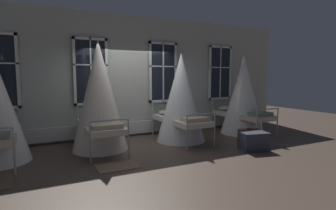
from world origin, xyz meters
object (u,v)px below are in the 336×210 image
cot_third (181,99)px  suitcase_dark (249,138)px  cot_second (99,97)px  travel_trunk (254,141)px  cot_fourth (243,96)px

cot_third → suitcase_dark: cot_third is taller
cot_second → travel_trunk: cot_second is taller
cot_second → suitcase_dark: cot_second is taller
cot_second → travel_trunk: 3.82m
cot_second → cot_third: bearing=-91.2°
cot_second → cot_fourth: (4.35, -0.06, -0.10)m
cot_fourth → travel_trunk: 2.18m
cot_second → suitcase_dark: size_ratio=4.43×
cot_third → suitcase_dark: bearing=-137.6°
cot_second → suitcase_dark: (3.40, -1.38, -1.03)m
cot_fourth → travel_trunk: cot_fourth is taller
cot_second → cot_fourth: 4.35m
suitcase_dark → travel_trunk: size_ratio=0.91×
cot_third → travel_trunk: 2.17m
cot_fourth → suitcase_dark: cot_fourth is taller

